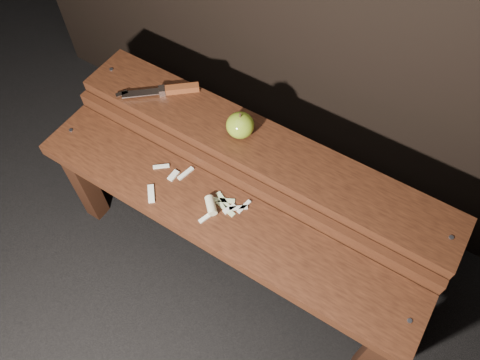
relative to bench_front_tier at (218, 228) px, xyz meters
The scene contains 6 objects.
ground 0.36m from the bench_front_tier, 90.00° to the left, with size 60.00×60.00×0.00m, color black.
bench_front_tier is the anchor object (origin of this frame).
bench_rear_tier 0.23m from the bench_front_tier, 90.00° to the left, with size 1.20×0.21×0.50m.
apple 0.30m from the bench_front_tier, 106.58° to the left, with size 0.08×0.08×0.09m.
knife 0.45m from the bench_front_tier, 142.67° to the left, with size 0.21×0.18×0.02m.
apple_scraps 0.09m from the bench_front_tier, 155.40° to the left, with size 0.32×0.17×0.03m.
Camera 1 is at (0.39, -0.56, 1.56)m, focal length 35.00 mm.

